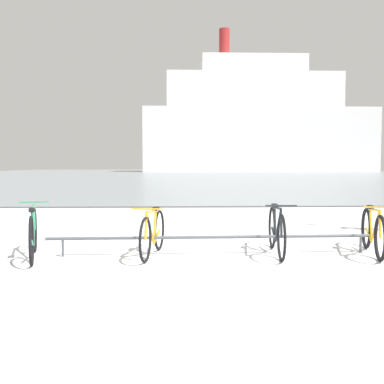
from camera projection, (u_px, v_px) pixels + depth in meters
ground at (185, 175)px, 58.68m from camera, size 80.00×132.00×0.08m
bike_rack at (215, 238)px, 7.01m from camera, size 5.26×0.22×0.31m
bicycle_0 at (33, 234)px, 6.73m from camera, size 0.60×1.73×0.84m
bicycle_1 at (153, 233)px, 6.90m from camera, size 0.46×1.61×0.79m
bicycle_2 at (276, 231)px, 7.03m from camera, size 0.46×1.77×0.83m
bicycle_3 at (373, 232)px, 7.03m from camera, size 0.54×1.70×0.80m
ferry_ship at (256, 124)px, 87.07m from camera, size 44.29×11.37×27.59m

